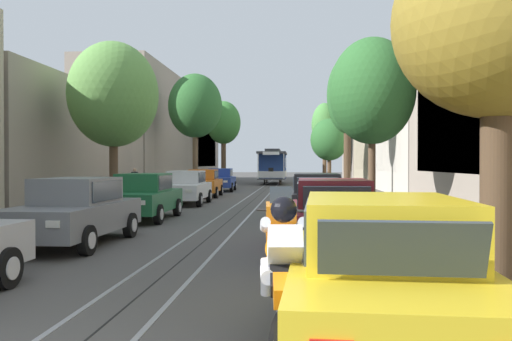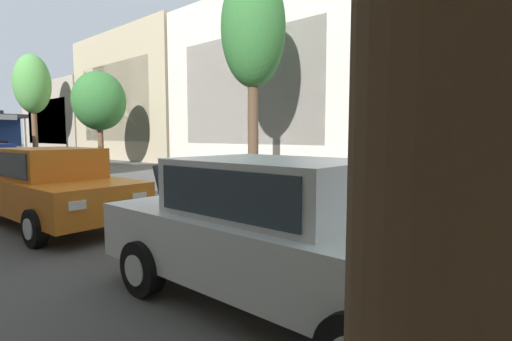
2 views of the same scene
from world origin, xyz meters
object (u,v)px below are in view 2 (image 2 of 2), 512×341
parked_car_white_fourth_left (279,231)px  street_tree_kerb_right_far (32,85)px  street_tree_kerb_right_fourth (99,101)px  street_tree_kerb_right_mid (253,30)px  parked_car_orange_fifth_left (53,187)px

parked_car_white_fourth_left → street_tree_kerb_right_far: (8.16, 32.04, 5.17)m
parked_car_white_fourth_left → street_tree_kerb_right_fourth: (7.93, 20.19, 3.13)m
street_tree_kerb_right_mid → street_tree_kerb_right_fourth: bearing=91.5°
street_tree_kerb_right_mid → street_tree_kerb_right_far: size_ratio=1.00×
street_tree_kerb_right_far → parked_car_orange_fifth_left: bearing=-107.6°
street_tree_kerb_right_mid → street_tree_kerb_right_fourth: street_tree_kerb_right_mid is taller
street_tree_kerb_right_mid → street_tree_kerb_right_fourth: 12.54m
parked_car_orange_fifth_left → parked_car_white_fourth_left: bearing=-87.9°
parked_car_orange_fifth_left → street_tree_kerb_right_far: (8.37, 26.35, 5.17)m
parked_car_orange_fifth_left → street_tree_kerb_right_mid: 10.15m
parked_car_orange_fifth_left → street_tree_kerb_right_fourth: 16.92m
parked_car_orange_fifth_left → street_tree_kerb_right_mid: bearing=14.2°
parked_car_orange_fifth_left → street_tree_kerb_right_mid: street_tree_kerb_right_mid is taller
parked_car_orange_fifth_left → street_tree_kerb_right_fourth: street_tree_kerb_right_fourth is taller
parked_car_white_fourth_left → street_tree_kerb_right_mid: 12.49m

